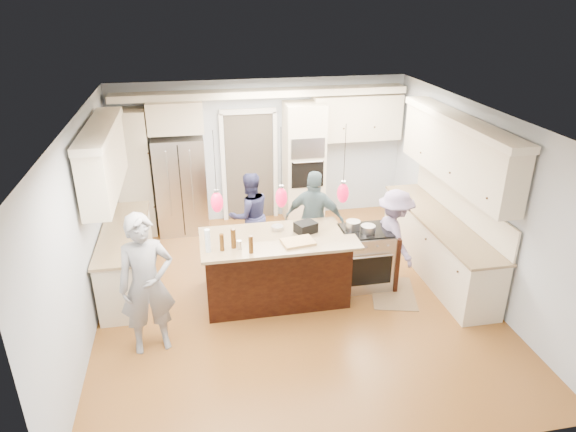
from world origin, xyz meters
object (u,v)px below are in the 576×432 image
at_px(person_bar_end, 147,285).
at_px(person_far_left, 250,216).
at_px(refrigerator, 181,185).
at_px(kitchen_island, 275,267).
at_px(island_range, 365,257).

xyz_separation_m(person_bar_end, person_far_left, (1.52, 2.20, -0.18)).
distance_m(refrigerator, person_far_left, 1.68).
height_order(kitchen_island, person_far_left, person_far_left).
height_order(kitchen_island, island_range, kitchen_island).
bearing_deg(kitchen_island, refrigerator, 116.89).
height_order(island_range, person_bar_end, person_bar_end).
distance_m(kitchen_island, person_bar_end, 1.98).
bearing_deg(person_bar_end, refrigerator, 73.30).
bearing_deg(person_bar_end, kitchen_island, 17.56).
bearing_deg(kitchen_island, island_range, 3.10).
bearing_deg(kitchen_island, person_bar_end, -152.59).
relative_size(kitchen_island, person_bar_end, 1.14).
height_order(island_range, person_far_left, person_far_left).
xyz_separation_m(kitchen_island, island_range, (1.41, 0.08, -0.03)).
distance_m(island_range, person_bar_end, 3.30).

